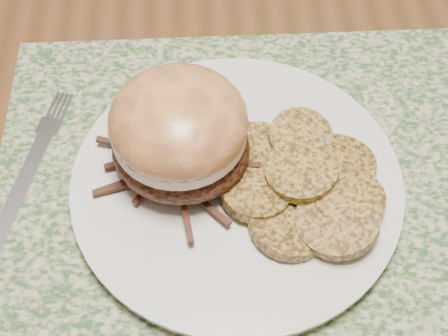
# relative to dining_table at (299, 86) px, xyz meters

# --- Properties ---
(ground) EXTENTS (3.50, 3.50, 0.00)m
(ground) POSITION_rel_dining_table_xyz_m (0.00, 0.00, -0.67)
(ground) COLOR brown
(ground) RESTS_ON ground
(dining_table) EXTENTS (1.50, 0.90, 0.75)m
(dining_table) POSITION_rel_dining_table_xyz_m (0.00, 0.00, 0.00)
(dining_table) COLOR brown
(dining_table) RESTS_ON ground
(placemat) EXTENTS (0.45, 0.33, 0.00)m
(placemat) POSITION_rel_dining_table_xyz_m (-0.07, -0.17, 0.08)
(placemat) COLOR #33592D
(placemat) RESTS_ON dining_table
(dinner_plate) EXTENTS (0.26, 0.26, 0.02)m
(dinner_plate) POSITION_rel_dining_table_xyz_m (-0.08, -0.19, 0.09)
(dinner_plate) COLOR silver
(dinner_plate) RESTS_ON placemat
(pork_sandwich) EXTENTS (0.14, 0.14, 0.09)m
(pork_sandwich) POSITION_rel_dining_table_xyz_m (-0.13, -0.17, 0.14)
(pork_sandwich) COLOR black
(pork_sandwich) RESTS_ON dinner_plate
(roasted_potatoes) EXTENTS (0.15, 0.16, 0.03)m
(roasted_potatoes) POSITION_rel_dining_table_xyz_m (-0.03, -0.20, 0.11)
(roasted_potatoes) COLOR olive
(roasted_potatoes) RESTS_ON dinner_plate
(fork) EXTENTS (0.06, 0.17, 0.00)m
(fork) POSITION_rel_dining_table_xyz_m (-0.26, -0.16, 0.09)
(fork) COLOR silver
(fork) RESTS_ON placemat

